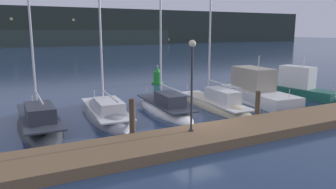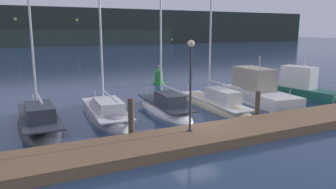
{
  "view_description": "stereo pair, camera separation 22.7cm",
  "coord_description": "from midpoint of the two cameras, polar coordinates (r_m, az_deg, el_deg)",
  "views": [
    {
      "loc": [
        -8.95,
        -14.4,
        5.05
      ],
      "look_at": [
        0.0,
        3.07,
        1.2
      ],
      "focal_mm": 35.0,
      "sensor_mm": 36.0,
      "label": 1
    },
    {
      "loc": [
        -8.74,
        -14.5,
        5.05
      ],
      "look_at": [
        0.0,
        3.07,
        1.2
      ],
      "focal_mm": 35.0,
      "sensor_mm": 36.0,
      "label": 2
    }
  ],
  "objects": [
    {
      "name": "sailboat_berth_2",
      "position": [
        18.71,
        -21.82,
        -4.81
      ],
      "size": [
        2.21,
        7.85,
        12.24
      ],
      "color": "#2D3338",
      "rests_on": "ground"
    },
    {
      "name": "mooring_pile_2",
      "position": [
        19.13,
        15.0,
        -1.94
      ],
      "size": [
        0.28,
        0.28,
        1.72
      ],
      "primitive_type": "cylinder",
      "color": "#4C3D2D",
      "rests_on": "ground"
    },
    {
      "name": "motorboat_berth_7",
      "position": [
        27.24,
        21.98,
        0.49
      ],
      "size": [
        2.82,
        5.9,
        3.96
      ],
      "color": "#195647",
      "rests_on": "ground"
    },
    {
      "name": "sailboat_berth_5",
      "position": [
        22.04,
        7.74,
        -1.87
      ],
      "size": [
        2.3,
        8.46,
        12.92
      ],
      "color": "beige",
      "rests_on": "ground"
    },
    {
      "name": "channel_buoy",
      "position": [
        31.49,
        -2.06,
        3.07
      ],
      "size": [
        1.11,
        1.11,
        1.8
      ],
      "color": "green",
      "rests_on": "ground"
    },
    {
      "name": "mooring_pile_1",
      "position": [
        15.22,
        -6.65,
        -4.41
      ],
      "size": [
        0.28,
        0.28,
        1.99
      ],
      "primitive_type": "cylinder",
      "color": "#4C3D2D",
      "rests_on": "ground"
    },
    {
      "name": "dock_lamppost",
      "position": [
        14.76,
        3.75,
        4.03
      ],
      "size": [
        0.32,
        0.32,
        4.19
      ],
      "color": "#2D2D33",
      "rests_on": "dock"
    },
    {
      "name": "ground_plane",
      "position": [
        17.68,
        4.19,
        -5.53
      ],
      "size": [
        400.0,
        400.0,
        0.0
      ],
      "primitive_type": "plane",
      "color": "navy"
    },
    {
      "name": "hillside_backdrop",
      "position": [
        123.02,
        -25.0,
        10.48
      ],
      "size": [
        240.0,
        23.0,
        12.83
      ],
      "color": "#28332D",
      "rests_on": "ground"
    },
    {
      "name": "motorboat_berth_6",
      "position": [
        24.36,
        14.96,
        -0.03
      ],
      "size": [
        3.18,
        7.51,
        3.76
      ],
      "color": "white",
      "rests_on": "ground"
    },
    {
      "name": "sailboat_berth_4",
      "position": [
        20.76,
        -0.88,
        -2.59
      ],
      "size": [
        2.39,
        7.22,
        9.37
      ],
      "color": "white",
      "rests_on": "ground"
    },
    {
      "name": "sailboat_berth_3",
      "position": [
        19.96,
        -11.06,
        -3.45
      ],
      "size": [
        2.88,
        8.15,
        12.72
      ],
      "color": "gray",
      "rests_on": "ground"
    },
    {
      "name": "dock",
      "position": [
        15.76,
        8.63,
        -6.86
      ],
      "size": [
        31.24,
        2.8,
        0.45
      ],
      "primitive_type": "cube",
      "color": "brown",
      "rests_on": "ground"
    }
  ]
}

